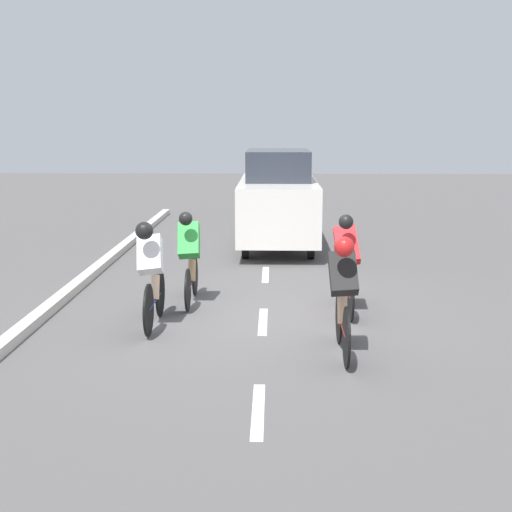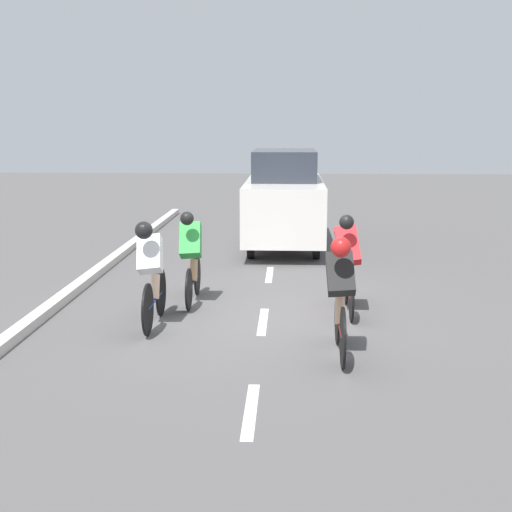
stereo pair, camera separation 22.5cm
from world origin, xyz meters
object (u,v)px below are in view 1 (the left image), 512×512
object	(u,v)px
cyclist_green	(190,255)
cyclist_black	(343,292)
cyclist_red	(347,261)
support_car	(278,199)
cyclist_white	(151,271)

from	to	relation	value
cyclist_green	cyclist_black	bearing A→B (deg)	130.41
cyclist_red	support_car	size ratio (longest dim) A/B	0.36
cyclist_black	support_car	size ratio (longest dim) A/B	0.37
cyclist_green	support_car	bearing A→B (deg)	-104.79
support_car	cyclist_white	bearing A→B (deg)	75.00
cyclist_red	cyclist_black	xyz separation A→B (m)	(0.25, 2.01, 0.00)
cyclist_green	cyclist_white	bearing A→B (deg)	74.17
cyclist_white	support_car	size ratio (longest dim) A/B	0.37
cyclist_white	cyclist_green	world-z (taller)	cyclist_white
cyclist_white	cyclist_red	size ratio (longest dim) A/B	1.02
cyclist_white	cyclist_green	size ratio (longest dim) A/B	1.03
cyclist_white	cyclist_black	bearing A→B (deg)	154.67
cyclist_green	cyclist_red	bearing A→B (deg)	168.36
cyclist_green	cyclist_black	world-z (taller)	cyclist_black
cyclist_white	cyclist_green	xyz separation A→B (m)	(-0.37, -1.32, -0.02)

